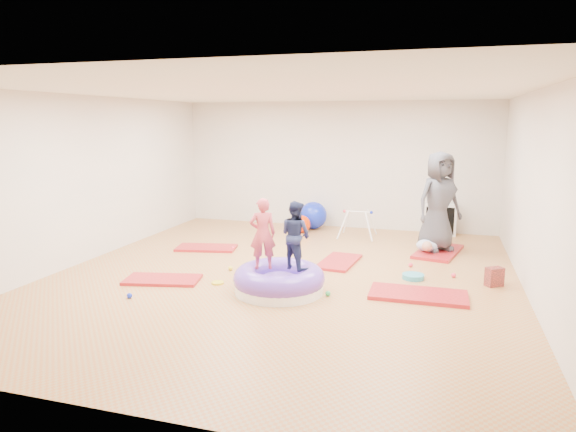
% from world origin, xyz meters
% --- Properties ---
extents(room, '(7.01, 8.01, 2.81)m').
position_xyz_m(room, '(0.00, 0.00, 1.40)').
color(room, '#A48552').
rests_on(room, ground).
extents(gym_mat_front_left, '(1.20, 0.77, 0.05)m').
position_xyz_m(gym_mat_front_left, '(-1.66, -0.75, 0.02)').
color(gym_mat_front_left, red).
rests_on(gym_mat_front_left, ground).
extents(gym_mat_mid_left, '(1.19, 0.76, 0.05)m').
position_xyz_m(gym_mat_mid_left, '(-1.89, 1.23, 0.02)').
color(gym_mat_mid_left, red).
rests_on(gym_mat_mid_left, ground).
extents(gym_mat_center_back, '(0.64, 1.13, 0.05)m').
position_xyz_m(gym_mat_center_back, '(0.69, 1.00, 0.02)').
color(gym_mat_center_back, red).
rests_on(gym_mat_center_back, ground).
extents(gym_mat_right, '(1.32, 0.67, 0.05)m').
position_xyz_m(gym_mat_right, '(2.06, -0.35, 0.03)').
color(gym_mat_right, red).
rests_on(gym_mat_right, ground).
extents(gym_mat_rear_right, '(0.93, 1.42, 0.05)m').
position_xyz_m(gym_mat_rear_right, '(2.29, 2.18, 0.03)').
color(gym_mat_rear_right, red).
rests_on(gym_mat_rear_right, ground).
extents(inflatable_cushion, '(1.29, 1.29, 0.41)m').
position_xyz_m(inflatable_cushion, '(0.17, -0.71, 0.16)').
color(inflatable_cushion, white).
rests_on(inflatable_cushion, ground).
extents(child_pink, '(0.43, 0.37, 1.01)m').
position_xyz_m(child_pink, '(-0.06, -0.71, 0.88)').
color(child_pink, '#C7424D').
rests_on(child_pink, inflatable_cushion).
extents(child_navy, '(0.59, 0.54, 0.96)m').
position_xyz_m(child_navy, '(0.38, -0.58, 0.86)').
color(child_navy, '#1E264A').
rests_on(child_navy, inflatable_cushion).
extents(adult_caregiver, '(1.04, 0.99, 1.79)m').
position_xyz_m(adult_caregiver, '(2.26, 2.21, 0.95)').
color(adult_caregiver, '#3E3F47').
rests_on(adult_caregiver, gym_mat_rear_right).
extents(infant, '(0.39, 0.40, 0.23)m').
position_xyz_m(infant, '(2.10, 1.98, 0.17)').
color(infant, '#AABCDD').
rests_on(infant, gym_mat_rear_right).
extents(ball_pit_balls, '(4.31, 2.92, 0.07)m').
position_xyz_m(ball_pit_balls, '(0.12, 0.14, 0.04)').
color(ball_pit_balls, '#1126C8').
rests_on(ball_pit_balls, ground).
extents(exercise_ball_blue, '(0.61, 0.61, 0.61)m').
position_xyz_m(exercise_ball_blue, '(-0.41, 3.60, 0.30)').
color(exercise_ball_blue, '#1126C8').
rests_on(exercise_ball_blue, ground).
extents(exercise_ball_orange, '(0.38, 0.38, 0.38)m').
position_xyz_m(exercise_ball_orange, '(-0.55, 3.14, 0.19)').
color(exercise_ball_orange, red).
rests_on(exercise_ball_orange, ground).
extents(infant_play_gym, '(0.74, 0.70, 0.57)m').
position_xyz_m(infant_play_gym, '(0.68, 2.96, 0.38)').
color(infant_play_gym, white).
rests_on(infant_play_gym, ground).
extents(cube_shelf, '(0.66, 0.33, 0.66)m').
position_xyz_m(cube_shelf, '(2.30, 3.79, 0.33)').
color(cube_shelf, white).
rests_on(cube_shelf, ground).
extents(balance_disc, '(0.33, 0.33, 0.07)m').
position_xyz_m(balance_disc, '(1.95, 0.46, 0.04)').
color(balance_disc, teal).
rests_on(balance_disc, ground).
extents(backpack, '(0.28, 0.26, 0.28)m').
position_xyz_m(backpack, '(3.10, 0.45, 0.14)').
color(backpack, '#BC352A').
rests_on(backpack, ground).
extents(yellow_toy, '(0.19, 0.19, 0.03)m').
position_xyz_m(yellow_toy, '(-0.81, -0.63, 0.01)').
color(yellow_toy, yellow).
rests_on(yellow_toy, ground).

